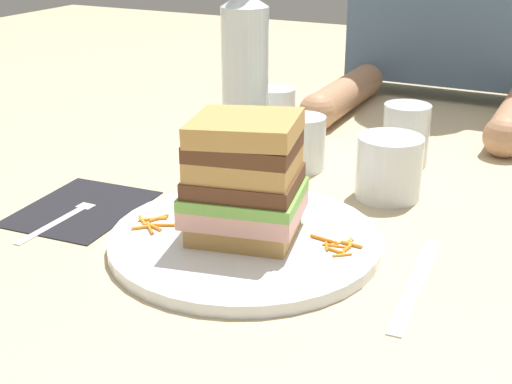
% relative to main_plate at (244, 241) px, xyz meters
% --- Properties ---
extents(ground_plane, '(3.00, 3.00, 0.00)m').
position_rel_main_plate_xyz_m(ground_plane, '(-0.01, 0.00, -0.01)').
color(ground_plane, '#C6B289').
extents(main_plate, '(0.30, 0.30, 0.01)m').
position_rel_main_plate_xyz_m(main_plate, '(0.00, 0.00, 0.00)').
color(main_plate, white).
rests_on(main_plate, ground_plane).
extents(sandwich, '(0.14, 0.13, 0.13)m').
position_rel_main_plate_xyz_m(sandwich, '(0.00, -0.00, 0.07)').
color(sandwich, tan).
rests_on(sandwich, main_plate).
extents(carrot_shred_0, '(0.03, 0.02, 0.00)m').
position_rel_main_plate_xyz_m(carrot_shred_0, '(-0.11, -0.01, 0.01)').
color(carrot_shred_0, orange).
rests_on(carrot_shred_0, main_plate).
extents(carrot_shred_1, '(0.02, 0.02, 0.00)m').
position_rel_main_plate_xyz_m(carrot_shred_1, '(-0.12, -0.02, 0.01)').
color(carrot_shred_1, orange).
rests_on(carrot_shred_1, main_plate).
extents(carrot_shred_2, '(0.01, 0.02, 0.00)m').
position_rel_main_plate_xyz_m(carrot_shred_2, '(-0.11, -0.01, 0.01)').
color(carrot_shred_2, orange).
rests_on(carrot_shred_2, main_plate).
extents(carrot_shred_3, '(0.00, 0.02, 0.00)m').
position_rel_main_plate_xyz_m(carrot_shred_3, '(-0.08, -0.00, 0.01)').
color(carrot_shred_3, orange).
rests_on(carrot_shred_3, main_plate).
extents(carrot_shred_4, '(0.03, 0.02, 0.00)m').
position_rel_main_plate_xyz_m(carrot_shred_4, '(-0.09, -0.02, 0.01)').
color(carrot_shred_4, orange).
rests_on(carrot_shred_4, main_plate).
extents(carrot_shred_5, '(0.02, 0.01, 0.00)m').
position_rel_main_plate_xyz_m(carrot_shred_5, '(-0.10, -0.03, 0.01)').
color(carrot_shred_5, orange).
rests_on(carrot_shred_5, main_plate).
extents(carrot_shred_6, '(0.02, 0.02, 0.00)m').
position_rel_main_plate_xyz_m(carrot_shred_6, '(-0.10, -0.03, 0.01)').
color(carrot_shred_6, orange).
rests_on(carrot_shred_6, main_plate).
extents(carrot_shred_7, '(0.02, 0.02, 0.00)m').
position_rel_main_plate_xyz_m(carrot_shred_7, '(-0.11, -0.04, 0.01)').
color(carrot_shred_7, orange).
rests_on(carrot_shred_7, main_plate).
extents(carrot_shred_8, '(0.02, 0.01, 0.00)m').
position_rel_main_plate_xyz_m(carrot_shred_8, '(0.11, 0.03, 0.01)').
color(carrot_shred_8, orange).
rests_on(carrot_shred_8, main_plate).
extents(carrot_shred_9, '(0.03, 0.01, 0.00)m').
position_rel_main_plate_xyz_m(carrot_shred_9, '(0.10, 0.02, 0.01)').
color(carrot_shred_9, orange).
rests_on(carrot_shred_9, main_plate).
extents(carrot_shred_10, '(0.01, 0.02, 0.00)m').
position_rel_main_plate_xyz_m(carrot_shred_10, '(0.11, 0.03, 0.01)').
color(carrot_shred_10, orange).
rests_on(carrot_shred_10, main_plate).
extents(carrot_shred_11, '(0.02, 0.01, 0.00)m').
position_rel_main_plate_xyz_m(carrot_shred_11, '(0.11, 0.00, 0.01)').
color(carrot_shred_11, orange).
rests_on(carrot_shred_11, main_plate).
extents(carrot_shred_12, '(0.02, 0.02, 0.00)m').
position_rel_main_plate_xyz_m(carrot_shred_12, '(0.10, 0.03, 0.01)').
color(carrot_shred_12, orange).
rests_on(carrot_shred_12, main_plate).
extents(carrot_shred_13, '(0.01, 0.02, 0.00)m').
position_rel_main_plate_xyz_m(carrot_shred_13, '(0.09, 0.01, 0.01)').
color(carrot_shred_13, orange).
rests_on(carrot_shred_13, main_plate).
extents(carrot_shred_14, '(0.02, 0.01, 0.00)m').
position_rel_main_plate_xyz_m(carrot_shred_14, '(0.10, 0.01, 0.01)').
color(carrot_shred_14, orange).
rests_on(carrot_shred_14, main_plate).
extents(carrot_shred_15, '(0.01, 0.02, 0.00)m').
position_rel_main_plate_xyz_m(carrot_shred_15, '(0.11, 0.01, 0.01)').
color(carrot_shred_15, orange).
rests_on(carrot_shred_15, main_plate).
extents(carrot_shred_16, '(0.03, 0.01, 0.00)m').
position_rel_main_plate_xyz_m(carrot_shred_16, '(0.08, 0.03, 0.01)').
color(carrot_shred_16, orange).
rests_on(carrot_shred_16, main_plate).
extents(napkin_dark, '(0.14, 0.17, 0.00)m').
position_rel_main_plate_xyz_m(napkin_dark, '(-0.23, 0.00, -0.01)').
color(napkin_dark, black).
rests_on(napkin_dark, ground_plane).
extents(fork, '(0.02, 0.17, 0.00)m').
position_rel_main_plate_xyz_m(fork, '(-0.23, -0.02, -0.00)').
color(fork, silver).
rests_on(fork, napkin_dark).
extents(knife, '(0.03, 0.20, 0.00)m').
position_rel_main_plate_xyz_m(knife, '(0.19, -0.00, -0.01)').
color(knife, silver).
rests_on(knife, ground_plane).
extents(juice_glass, '(0.08, 0.08, 0.08)m').
position_rel_main_plate_xyz_m(juice_glass, '(0.10, 0.21, 0.03)').
color(juice_glass, white).
rests_on(juice_glass, ground_plane).
extents(water_bottle, '(0.07, 0.07, 0.27)m').
position_rel_main_plate_xyz_m(water_bottle, '(-0.15, 0.29, 0.11)').
color(water_bottle, silver).
rests_on(water_bottle, ground_plane).
extents(empty_tumbler_0, '(0.07, 0.07, 0.09)m').
position_rel_main_plate_xyz_m(empty_tumbler_0, '(0.08, 0.34, 0.04)').
color(empty_tumbler_0, silver).
rests_on(empty_tumbler_0, ground_plane).
extents(empty_tumbler_1, '(0.06, 0.06, 0.08)m').
position_rel_main_plate_xyz_m(empty_tumbler_1, '(-0.04, 0.26, 0.03)').
color(empty_tumbler_1, silver).
rests_on(empty_tumbler_1, ground_plane).
extents(empty_tumbler_2, '(0.06, 0.06, 0.08)m').
position_rel_main_plate_xyz_m(empty_tumbler_2, '(-0.14, 0.38, 0.03)').
color(empty_tumbler_2, silver).
rests_on(empty_tumbler_2, ground_plane).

